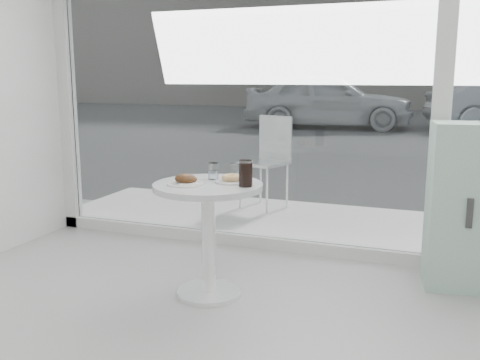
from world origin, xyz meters
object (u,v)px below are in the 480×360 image
at_px(cola_glass, 246,174).
at_px(plate_fritter, 186,180).
at_px(mint_cabinet, 468,207).
at_px(car_white, 328,100).
at_px(plate_donut, 231,179).
at_px(water_tumbler_b, 235,173).
at_px(water_tumbler_a, 213,172).
at_px(patio_chair, 268,156).
at_px(main_table, 208,216).

bearing_deg(cola_glass, plate_fritter, -167.95).
xyz_separation_m(mint_cabinet, car_white, (-3.26, 11.43, 0.22)).
distance_m(plate_fritter, plate_donut, 0.30).
distance_m(car_white, cola_glass, 12.34).
height_order(mint_cabinet, car_white, car_white).
height_order(plate_donut, water_tumbler_b, water_tumbler_b).
height_order(plate_fritter, plate_donut, plate_fritter).
distance_m(mint_cabinet, car_white, 11.89).
distance_m(plate_fritter, cola_glass, 0.39).
relative_size(car_white, plate_donut, 21.85).
bearing_deg(mint_cabinet, plate_fritter, -161.92).
bearing_deg(mint_cabinet, water_tumbler_a, -167.33).
relative_size(patio_chair, plate_donut, 4.62).
bearing_deg(water_tumbler_a, main_table, -81.29).
bearing_deg(water_tumbler_a, cola_glass, -27.45).
relative_size(main_table, car_white, 0.16).
xyz_separation_m(main_table, plate_fritter, (-0.12, -0.08, 0.25)).
bearing_deg(cola_glass, car_white, 98.90).
bearing_deg(water_tumbler_b, main_table, -123.39).
height_order(water_tumbler_a, cola_glass, cola_glass).
height_order(plate_fritter, cola_glass, cola_glass).
bearing_deg(main_table, patio_chair, 97.91).
bearing_deg(water_tumbler_b, plate_fritter, -131.74).
height_order(plate_donut, water_tumbler_a, water_tumbler_a).
xyz_separation_m(water_tumbler_b, cola_glass, (0.14, -0.18, 0.03)).
distance_m(mint_cabinet, cola_glass, 1.58).
distance_m(mint_cabinet, water_tumbler_a, 1.77).
relative_size(mint_cabinet, water_tumbler_b, 10.48).
distance_m(car_white, water_tumbler_a, 12.15).
bearing_deg(car_white, water_tumbler_b, -178.28).
bearing_deg(water_tumbler_b, patio_chair, 101.59).
height_order(main_table, plate_fritter, plate_fritter).
xyz_separation_m(mint_cabinet, patio_chair, (-1.94, 1.59, 0.04)).
distance_m(patio_chair, plate_donut, 2.32).
relative_size(plate_donut, cola_glass, 1.28).
relative_size(main_table, plate_fritter, 3.17).
relative_size(plate_fritter, cola_glass, 1.44).
bearing_deg(plate_fritter, water_tumbler_b, 48.26).
relative_size(water_tumbler_b, cola_glass, 0.65).
xyz_separation_m(plate_fritter, water_tumbler_b, (0.23, 0.26, 0.02)).
bearing_deg(plate_donut, main_table, -147.27).
bearing_deg(car_white, patio_chair, -179.00).
height_order(patio_chair, car_white, car_white).
height_order(car_white, water_tumbler_b, car_white).
height_order(main_table, mint_cabinet, mint_cabinet).
height_order(car_white, plate_donut, car_white).
bearing_deg(water_tumbler_b, plate_donut, -82.44).
relative_size(mint_cabinet, water_tumbler_a, 10.24).
height_order(mint_cabinet, cola_glass, mint_cabinet).
bearing_deg(plate_donut, plate_fritter, -145.89).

